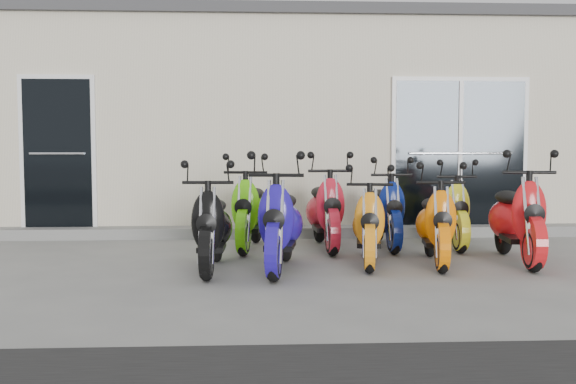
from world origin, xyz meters
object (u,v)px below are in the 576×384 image
object	(u,v)px
scooter_front_blue	(281,211)
scooter_back_blue	(385,202)
scooter_front_orange_a	(369,214)
scooter_back_yellow	(448,203)
scooter_back_green	(250,201)
scooter_front_red	(517,206)
scooter_front_orange_b	(436,213)
scooter_front_black	(212,215)
scooter_back_red	(325,200)

from	to	relation	value
scooter_front_blue	scooter_back_blue	distance (m)	2.03
scooter_front_orange_a	scooter_back_yellow	world-z (taller)	scooter_back_yellow
scooter_back_green	scooter_front_red	bearing A→B (deg)	-12.22
scooter_front_orange_b	scooter_back_yellow	distance (m)	1.32
scooter_front_black	scooter_front_orange_b	xyz separation A→B (m)	(2.44, 0.23, -0.01)
scooter_front_orange_b	scooter_back_green	size ratio (longest dim) A/B	0.94
scooter_front_red	scooter_back_blue	size ratio (longest dim) A/B	1.08
scooter_front_blue	scooter_front_black	bearing A→B (deg)	-174.73
scooter_back_green	scooter_back_blue	bearing A→B (deg)	8.92
scooter_front_blue	scooter_back_green	size ratio (longest dim) A/B	1.03
scooter_front_black	scooter_back_blue	world-z (taller)	scooter_back_blue
scooter_front_red	scooter_back_red	bearing A→B (deg)	158.30
scooter_front_orange_b	scooter_back_red	distance (m)	1.60
scooter_back_blue	scooter_front_orange_a	bearing A→B (deg)	-109.83
scooter_back_green	scooter_back_red	bearing A→B (deg)	7.08
scooter_back_red	scooter_back_yellow	world-z (taller)	scooter_back_red
scooter_front_blue	scooter_back_yellow	xyz separation A→B (m)	(2.23, 1.49, -0.06)
scooter_back_red	scooter_front_orange_a	bearing A→B (deg)	-74.58
scooter_front_red	scooter_back_red	distance (m)	2.31
scooter_front_black	scooter_front_blue	xyz separation A→B (m)	(0.72, -0.04, 0.05)
scooter_front_orange_b	scooter_back_blue	distance (m)	1.24
scooter_back_blue	scooter_back_green	bearing A→B (deg)	-179.08
scooter_front_orange_a	scooter_back_red	distance (m)	1.18
scooter_front_blue	scooter_back_red	distance (m)	1.55
scooter_front_orange_a	scooter_front_red	xyz separation A→B (m)	(1.68, 0.04, 0.08)
scooter_back_green	scooter_back_blue	distance (m)	1.73
scooter_front_orange_b	scooter_front_red	xyz separation A→B (m)	(0.94, 0.07, 0.06)
scooter_front_red	scooter_front_black	bearing A→B (deg)	-168.64
scooter_front_red	scooter_back_blue	bearing A→B (deg)	144.47
scooter_front_orange_b	scooter_back_red	world-z (taller)	scooter_back_red
scooter_front_blue	scooter_back_red	bearing A→B (deg)	74.89
scooter_front_orange_b	scooter_back_green	bearing A→B (deg)	158.91
scooter_front_blue	scooter_back_blue	world-z (taller)	scooter_front_blue
scooter_front_blue	scooter_back_red	xyz separation A→B (m)	(0.62, 1.42, -0.01)
scooter_front_orange_a	scooter_back_green	xyz separation A→B (m)	(-1.31, 1.14, 0.05)
scooter_front_red	scooter_back_green	world-z (taller)	scooter_front_red
scooter_front_black	scooter_back_yellow	distance (m)	3.28
scooter_front_black	scooter_back_blue	distance (m)	2.56
scooter_front_black	scooter_back_red	distance (m)	1.93
scooter_front_orange_b	scooter_back_green	distance (m)	2.36
scooter_front_blue	scooter_back_yellow	bearing A→B (deg)	42.28
scooter_front_blue	scooter_back_green	world-z (taller)	scooter_front_blue
scooter_back_red	scooter_front_red	bearing A→B (deg)	-30.37
scooter_back_yellow	scooter_front_red	bearing A→B (deg)	-68.48
scooter_front_black	scooter_back_yellow	xyz separation A→B (m)	(2.95, 1.45, -0.01)
scooter_front_blue	scooter_back_red	world-z (taller)	scooter_front_blue
scooter_back_green	scooter_front_black	bearing A→B (deg)	-97.56
scooter_front_blue	scooter_front_red	xyz separation A→B (m)	(2.66, 0.34, 0.00)
scooter_front_blue	scooter_front_orange_b	size ratio (longest dim) A/B	1.10
scooter_back_blue	scooter_front_red	bearing A→B (deg)	-41.88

